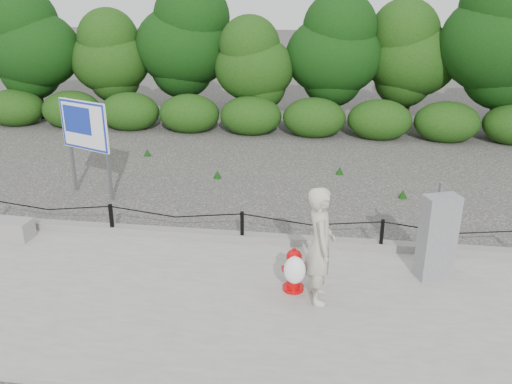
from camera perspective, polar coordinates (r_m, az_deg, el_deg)
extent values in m
plane|color=#2D2B28|center=(10.08, -1.45, -5.64)|extent=(90.00, 90.00, 0.00)
cube|color=gray|center=(8.36, -3.71, -11.62)|extent=(14.00, 4.00, 0.08)
cube|color=slate|center=(10.05, -1.41, -4.76)|extent=(14.00, 0.22, 0.14)
cube|color=black|center=(10.58, -14.97, -2.77)|extent=(0.06, 0.06, 0.60)
cube|color=black|center=(9.91, -1.47, -3.69)|extent=(0.06, 0.06, 0.60)
cube|color=black|center=(9.85, 13.09, -4.46)|extent=(0.06, 0.06, 0.60)
cylinder|color=black|center=(11.03, -21.09, -1.26)|extent=(2.50, 0.02, 0.02)
cylinder|color=black|center=(10.08, -8.51, -2.10)|extent=(2.50, 0.02, 0.02)
cylinder|color=black|center=(9.71, 5.83, -2.93)|extent=(2.50, 0.02, 0.02)
cylinder|color=black|center=(9.96, 20.37, -3.59)|extent=(2.50, 0.02, 0.02)
cylinder|color=black|center=(20.40, -21.87, 10.10)|extent=(0.18, 0.18, 2.15)
ellipsoid|color=#164B11|center=(20.20, -22.47, 14.27)|extent=(3.19, 2.76, 3.44)
cylinder|color=black|center=(19.69, -14.79, 10.05)|extent=(0.18, 0.18, 1.81)
ellipsoid|color=#164B11|center=(19.50, -15.15, 13.71)|extent=(2.68, 2.32, 2.90)
cylinder|color=black|center=(19.22, -7.36, 10.98)|extent=(0.18, 0.18, 2.25)
ellipsoid|color=#164B11|center=(19.00, -7.60, 15.66)|extent=(3.34, 2.89, 3.61)
cylinder|color=black|center=(18.00, -0.17, 9.60)|extent=(0.18, 0.18, 1.74)
ellipsoid|color=#164B11|center=(17.79, -0.18, 13.44)|extent=(2.57, 2.22, 2.78)
cylinder|color=black|center=(18.19, 7.96, 10.08)|extent=(0.18, 0.18, 2.09)
ellipsoid|color=#164B11|center=(17.96, 8.20, 14.66)|extent=(3.09, 2.67, 3.34)
cylinder|color=black|center=(18.76, 15.72, 9.67)|extent=(0.18, 0.18, 1.98)
ellipsoid|color=#164B11|center=(18.54, 16.16, 13.85)|extent=(2.93, 2.53, 3.16)
cylinder|color=black|center=(18.44, 23.91, 9.36)|extent=(0.18, 0.18, 2.55)
ellipsoid|color=#164B11|center=(18.21, 24.77, 14.83)|extent=(3.78, 3.27, 4.08)
cylinder|color=#BE0709|center=(8.60, 3.94, -10.02)|extent=(0.44, 0.44, 0.06)
cylinder|color=#BE0709|center=(8.46, 3.99, -8.41)|extent=(0.27, 0.27, 0.50)
cylinder|color=#BE0709|center=(8.33, 4.04, -6.79)|extent=(0.32, 0.32, 0.05)
ellipsoid|color=#BE0709|center=(8.31, 4.04, -6.62)|extent=(0.28, 0.28, 0.16)
cylinder|color=#BE0709|center=(8.27, 4.06, -6.08)|extent=(0.07, 0.07, 0.05)
cylinder|color=#BE0709|center=(8.38, 3.09, -8.05)|extent=(0.13, 0.13, 0.10)
cylinder|color=#BE0709|center=(8.46, 4.90, -7.77)|extent=(0.13, 0.13, 0.10)
cylinder|color=#BE0709|center=(8.32, 4.34, -8.73)|extent=(0.17, 0.16, 0.14)
cylinder|color=slate|center=(8.38, 3.72, -9.08)|extent=(0.01, 0.05, 0.11)
imported|color=#B8B59E|center=(7.98, 6.77, -5.60)|extent=(0.52, 0.71, 1.81)
ellipsoid|color=white|center=(8.02, 4.10, -8.21)|extent=(0.33, 0.25, 0.43)
cube|color=gray|center=(11.19, -25.13, -3.46)|extent=(1.15, 0.46, 0.36)
cube|color=gray|center=(9.05, 18.54, -4.58)|extent=(0.62, 0.49, 1.42)
cube|color=slate|center=(9.20, 18.40, -3.63)|extent=(0.08, 0.08, 1.57)
cube|color=slate|center=(12.99, -18.94, 4.68)|extent=(0.08, 0.08, 2.18)
cube|color=slate|center=(12.17, -15.39, 3.98)|extent=(0.08, 0.08, 2.18)
cube|color=white|center=(12.40, -17.65, 6.69)|extent=(1.27, 0.57, 1.09)
cube|color=#152D9C|center=(12.39, -17.74, 6.66)|extent=(1.23, 0.52, 1.06)
cube|color=#152D9C|center=(12.48, -18.33, 7.21)|extent=(0.75, 0.32, 0.60)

